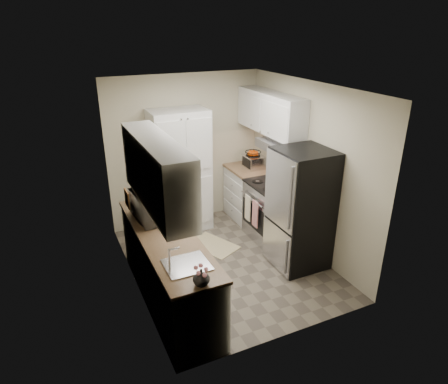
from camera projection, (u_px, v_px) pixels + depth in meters
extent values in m
plane|color=#665B4C|center=(226.00, 263.00, 5.80)|extent=(3.20, 3.20, 0.00)
cube|color=#B5AD92|center=(186.00, 150.00, 6.65)|extent=(2.60, 0.04, 2.50)
cube|color=#B5AD92|center=(295.00, 237.00, 3.98)|extent=(2.60, 0.04, 2.50)
cube|color=#B5AD92|center=(129.00, 200.00, 4.81)|extent=(0.04, 3.20, 2.50)
cube|color=#B5AD92|center=(307.00, 169.00, 5.81)|extent=(0.04, 3.20, 2.50)
cube|color=white|center=(227.00, 87.00, 4.82)|extent=(2.60, 3.20, 0.04)
cube|color=silver|center=(157.00, 172.00, 4.02)|extent=(0.33, 1.60, 0.70)
cube|color=silver|center=(270.00, 115.00, 6.18)|extent=(0.33, 1.55, 0.58)
cube|color=#99999E|center=(280.00, 146.00, 5.94)|extent=(0.45, 0.76, 0.13)
cube|color=#B7B7BC|center=(187.00, 265.00, 4.10)|extent=(0.45, 0.40, 0.02)
cube|color=brown|center=(127.00, 199.00, 5.01)|extent=(0.02, 0.22, 0.22)
cube|color=silver|center=(181.00, 172.00, 6.43)|extent=(0.90, 0.55, 2.00)
cube|color=silver|center=(168.00, 269.00, 4.89)|extent=(0.60, 2.30, 0.88)
cube|color=#846647|center=(166.00, 236.00, 4.71)|extent=(0.63, 2.33, 0.04)
cube|color=silver|center=(248.00, 194.00, 7.00)|extent=(0.60, 0.80, 0.88)
cube|color=#846647|center=(249.00, 169.00, 6.82)|extent=(0.63, 0.83, 0.04)
cube|color=#B7B7BC|center=(271.00, 212.00, 6.33)|extent=(0.64, 0.76, 0.90)
cube|color=black|center=(273.00, 185.00, 6.14)|extent=(0.66, 0.78, 0.03)
cube|color=black|center=(289.00, 175.00, 6.21)|extent=(0.06, 0.76, 0.22)
cube|color=pink|center=(255.00, 214.00, 6.03)|extent=(0.01, 0.16, 0.42)
cube|color=#F3E3C7|center=(248.00, 208.00, 6.23)|extent=(0.01, 0.16, 0.42)
cube|color=#B7B7BC|center=(301.00, 209.00, 5.49)|extent=(0.70, 0.72, 1.70)
imported|color=#BBBBC0|center=(152.00, 206.00, 5.03)|extent=(0.47, 0.65, 0.34)
cylinder|color=black|center=(133.00, 196.00, 5.40)|extent=(0.07, 0.07, 0.28)
imported|color=white|center=(201.00, 277.00, 3.76)|extent=(0.18, 0.18, 0.17)
cube|color=#397C2F|center=(144.00, 190.00, 5.51)|extent=(0.12, 0.25, 0.32)
cube|color=silver|center=(254.00, 161.00, 6.81)|extent=(0.30, 0.37, 0.21)
cube|color=#CDBB87|center=(213.00, 245.00, 6.24)|extent=(0.75, 0.89, 0.01)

